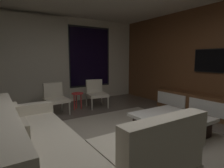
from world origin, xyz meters
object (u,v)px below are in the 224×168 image
at_px(accent_chair_near_window, 96,92).
at_px(accent_chair_by_curtain, 55,97).
at_px(sectional_couch, 66,149).
at_px(coffee_table, 171,125).
at_px(side_stool, 77,96).
at_px(media_console, 215,108).
at_px(book_stack_on_coffee_table, 185,115).
at_px(mounted_tv, 214,61).

relative_size(accent_chair_near_window, accent_chair_by_curtain, 1.00).
height_order(sectional_couch, coffee_table, sectional_couch).
relative_size(accent_chair_near_window, side_stool, 1.70).
xyz_separation_m(coffee_table, side_stool, (-0.79, 2.56, 0.19)).
bearing_deg(coffee_table, media_console, 1.93).
bearing_deg(accent_chair_near_window, coffee_table, -85.36).
bearing_deg(accent_chair_by_curtain, book_stack_on_coffee_table, -59.08).
bearing_deg(accent_chair_near_window, sectional_couch, -124.63).
xyz_separation_m(book_stack_on_coffee_table, accent_chair_near_window, (-0.39, 2.72, 0.05)).
relative_size(sectional_couch, book_stack_on_coffee_table, 9.18).
bearing_deg(accent_chair_by_curtain, sectional_couch, -103.30).
height_order(coffee_table, mounted_tv, mounted_tv).
distance_m(coffee_table, accent_chair_by_curtain, 2.88).
distance_m(book_stack_on_coffee_table, side_stool, 2.90).
xyz_separation_m(book_stack_on_coffee_table, mounted_tv, (1.58, 0.42, 0.96)).
bearing_deg(coffee_table, accent_chair_near_window, 94.64).
distance_m(coffee_table, media_console, 1.59).
relative_size(media_console, mounted_tv, 3.15).
bearing_deg(mounted_tv, media_console, -132.40).
bearing_deg(side_stool, accent_chair_near_window, -0.45).
xyz_separation_m(accent_chair_near_window, mounted_tv, (1.97, -2.31, 0.92)).
xyz_separation_m(book_stack_on_coffee_table, accent_chair_by_curtain, (-1.60, 2.67, 0.05)).
xyz_separation_m(side_stool, mounted_tv, (2.55, -2.31, 0.98)).
height_order(book_stack_on_coffee_table, side_stool, side_stool).
xyz_separation_m(coffee_table, book_stack_on_coffee_table, (0.19, -0.17, 0.20)).
xyz_separation_m(sectional_couch, accent_chair_by_curtain, (0.61, 2.57, 0.14)).
distance_m(accent_chair_near_window, side_stool, 0.58).
distance_m(coffee_table, accent_chair_near_window, 2.58).
distance_m(sectional_couch, media_console, 3.61).
bearing_deg(sectional_couch, accent_chair_by_curtain, 76.70).
relative_size(coffee_table, side_stool, 2.52).
distance_m(book_stack_on_coffee_table, mounted_tv, 1.90).
relative_size(accent_chair_by_curtain, side_stool, 1.70).
relative_size(accent_chair_by_curtain, media_console, 0.25).
bearing_deg(accent_chair_by_curtain, side_stool, 5.57).
xyz_separation_m(sectional_couch, mounted_tv, (3.79, 0.32, 1.06)).
height_order(book_stack_on_coffee_table, mounted_tv, mounted_tv).
bearing_deg(media_console, accent_chair_by_curtain, 140.76).
height_order(accent_chair_by_curtain, mounted_tv, mounted_tv).
distance_m(accent_chair_near_window, media_console, 3.09).
bearing_deg(accent_chair_near_window, media_console, -54.40).
bearing_deg(side_stool, coffee_table, -72.97).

